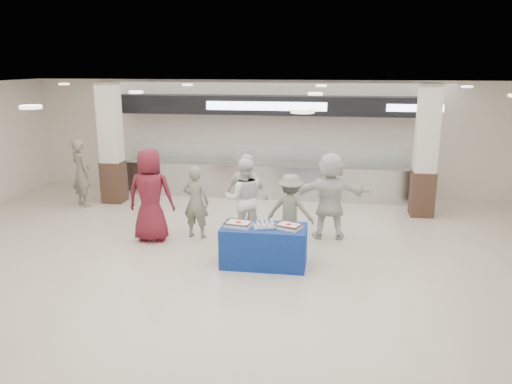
% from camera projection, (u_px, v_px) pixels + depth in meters
% --- Properties ---
extents(ground, '(14.00, 14.00, 0.00)m').
position_uv_depth(ground, '(226.00, 273.00, 8.93)').
color(ground, beige).
rests_on(ground, ground).
extents(serving_line, '(8.70, 0.85, 2.80)m').
position_uv_depth(serving_line, '(267.00, 156.00, 13.81)').
color(serving_line, '#BABDC1').
rests_on(serving_line, ground).
extents(column_left, '(0.55, 0.55, 3.20)m').
position_uv_depth(column_left, '(111.00, 146.00, 13.18)').
color(column_left, '#372219').
rests_on(column_left, ground).
extents(column_right, '(0.55, 0.55, 3.20)m').
position_uv_depth(column_right, '(425.00, 154.00, 11.96)').
color(column_right, '#372219').
rests_on(column_right, ground).
extents(display_table, '(1.55, 0.79, 0.75)m').
position_uv_depth(display_table, '(264.00, 246.00, 9.19)').
color(display_table, navy).
rests_on(display_table, ground).
extents(sheet_cake_left, '(0.52, 0.43, 0.10)m').
position_uv_depth(sheet_cake_left, '(239.00, 224.00, 9.12)').
color(sheet_cake_left, white).
rests_on(sheet_cake_left, display_table).
extents(sheet_cake_right, '(0.53, 0.48, 0.09)m').
position_uv_depth(sheet_cake_right, '(289.00, 226.00, 9.00)').
color(sheet_cake_right, white).
rests_on(sheet_cake_right, display_table).
extents(cupcake_tray, '(0.51, 0.44, 0.07)m').
position_uv_depth(cupcake_tray, '(266.00, 225.00, 9.08)').
color(cupcake_tray, silver).
rests_on(cupcake_tray, display_table).
extents(civilian_maroon, '(1.00, 0.68, 1.98)m').
position_uv_depth(civilian_maroon, '(150.00, 195.00, 10.36)').
color(civilian_maroon, maroon).
rests_on(civilian_maroon, ground).
extents(soldier_a, '(0.61, 0.44, 1.56)m').
position_uv_depth(soldier_a, '(196.00, 202.00, 10.60)').
color(soldier_a, slate).
rests_on(soldier_a, ground).
extents(chef_tall, '(0.94, 0.80, 1.72)m').
position_uv_depth(chef_tall, '(244.00, 199.00, 10.57)').
color(chef_tall, white).
rests_on(chef_tall, ground).
extents(chef_short, '(1.13, 0.82, 1.78)m').
position_uv_depth(chef_short, '(247.00, 194.00, 10.79)').
color(chef_short, white).
rests_on(chef_short, ground).
extents(soldier_b, '(1.03, 0.68, 1.49)m').
position_uv_depth(soldier_b, '(290.00, 210.00, 10.14)').
color(soldier_b, slate).
rests_on(soldier_b, ground).
extents(civilian_white, '(1.77, 0.69, 1.86)m').
position_uv_depth(civilian_white, '(330.00, 196.00, 10.53)').
color(civilian_white, white).
rests_on(civilian_white, ground).
extents(soldier_bg, '(0.78, 0.73, 1.78)m').
position_uv_depth(soldier_bg, '(81.00, 173.00, 12.94)').
color(soldier_bg, slate).
rests_on(soldier_bg, ground).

